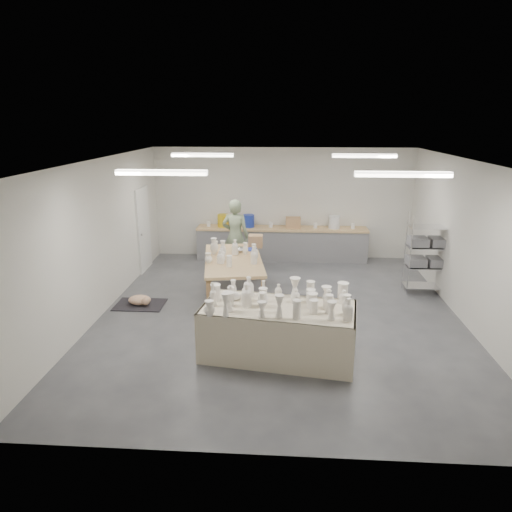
# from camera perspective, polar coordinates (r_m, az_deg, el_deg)

# --- Properties ---
(room) EXTENTS (8.00, 8.02, 3.00)m
(room) POSITION_cam_1_polar(r_m,az_deg,el_deg) (8.62, 2.39, 5.63)
(room) COLOR #424449
(room) RESTS_ON ground
(back_counter) EXTENTS (4.60, 0.60, 1.24)m
(back_counter) POSITION_cam_1_polar(r_m,az_deg,el_deg) (12.48, 3.18, 1.72)
(back_counter) COLOR #AB7D53
(back_counter) RESTS_ON ground
(wire_shelf) EXTENTS (0.88, 0.48, 1.80)m
(wire_shelf) POSITION_cam_1_polar(r_m,az_deg,el_deg) (10.63, 20.63, 0.39)
(wire_shelf) COLOR silver
(wire_shelf) RESTS_ON ground
(drying_table) EXTENTS (2.57, 1.50, 1.23)m
(drying_table) POSITION_cam_1_polar(r_m,az_deg,el_deg) (7.46, 2.79, -9.09)
(drying_table) COLOR olive
(drying_table) RESTS_ON ground
(work_table) EXTENTS (1.53, 2.51, 1.25)m
(work_table) POSITION_cam_1_polar(r_m,az_deg,el_deg) (9.75, -2.68, -0.15)
(work_table) COLOR #AB7D53
(work_table) RESTS_ON ground
(rug) EXTENTS (1.00, 0.70, 0.02)m
(rug) POSITION_cam_1_polar(r_m,az_deg,el_deg) (9.85, -14.29, -5.91)
(rug) COLOR black
(rug) RESTS_ON ground
(cat) EXTENTS (0.55, 0.46, 0.20)m
(cat) POSITION_cam_1_polar(r_m,az_deg,el_deg) (9.79, -14.24, -5.34)
(cat) COLOR white
(cat) RESTS_ON rug
(potter) EXTENTS (0.74, 0.55, 1.86)m
(potter) POSITION_cam_1_polar(r_m,az_deg,el_deg) (11.31, -2.59, 2.47)
(potter) COLOR gray
(potter) RESTS_ON ground
(red_stool) EXTENTS (0.37, 0.37, 0.33)m
(red_stool) POSITION_cam_1_polar(r_m,az_deg,el_deg) (11.74, -2.41, -0.22)
(red_stool) COLOR red
(red_stool) RESTS_ON ground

